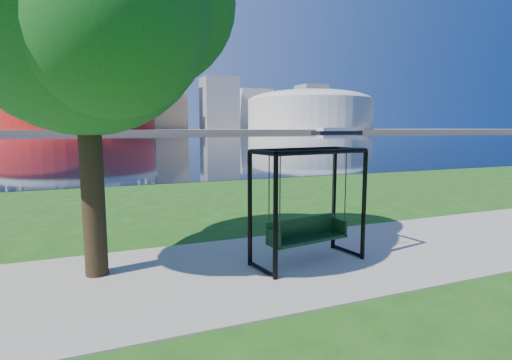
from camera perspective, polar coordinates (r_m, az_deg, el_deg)
ground at (r=8.43m, az=1.67°, el=-11.03°), size 900.00×900.00×0.00m
path at (r=8.00m, az=3.15°, el=-11.97°), size 120.00×4.00×0.03m
river at (r=109.39m, az=-20.55°, el=5.53°), size 900.00×180.00×0.02m
far_bank at (r=313.34m, az=-21.71°, el=6.56°), size 900.00×228.00×2.00m
stadium at (r=242.68m, az=-24.07°, el=9.49°), size 83.00×83.00×32.00m
arena at (r=279.29m, az=7.66°, el=10.03°), size 84.00×84.00×26.56m
skyline at (r=328.39m, az=-22.79°, el=12.63°), size 392.00×66.00×96.50m
swing at (r=7.91m, az=7.35°, el=-4.06°), size 2.35×1.31×2.28m
barge at (r=231.74m, az=11.54°, el=6.92°), size 30.63×10.43×3.01m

